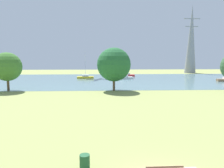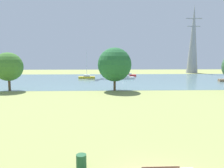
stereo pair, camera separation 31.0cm
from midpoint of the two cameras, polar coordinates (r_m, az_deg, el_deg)
The scene contains 9 objects.
ground_plane at distance 32.03m, azimuth 2.20°, elevation -3.93°, with size 160.00×160.00×0.00m, color #8C9351.
litter_bin at distance 12.60m, azimuth -7.99°, elevation -19.74°, with size 0.56×0.56×0.80m, color #1E512D.
water_surface at distance 59.70m, azimuth -0.17°, elevation 1.15°, with size 140.00×40.00×0.02m, color slate.
sailboat_white at distance 61.71m, azimuth 3.22°, elevation 1.75°, with size 5.02×2.66×7.37m.
sailboat_yellow at distance 63.60m, azimuth -7.21°, elevation 1.87°, with size 4.88×1.77×8.01m.
sailboat_red at distance 70.44m, azimuth 3.91°, elevation 2.38°, with size 4.81×1.54×5.74m.
tree_east_near at distance 43.63m, azimuth -26.21°, elevation 4.11°, with size 5.21×5.21×7.04m.
tree_east_far at distance 39.52m, azimuth 0.29°, elevation 5.15°, with size 6.20×6.20×7.91m.
electricity_pylon at distance 92.40m, azimuth 20.14°, elevation 11.05°, with size 6.40×4.40×26.61m.
Camera 1 is at (-2.96, -9.32, 6.05)m, focal length 34.52 mm.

